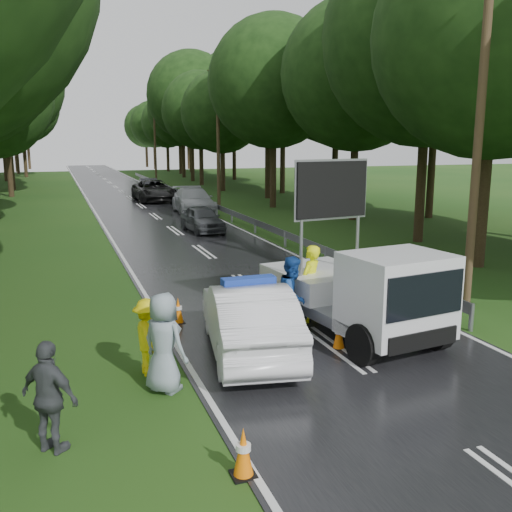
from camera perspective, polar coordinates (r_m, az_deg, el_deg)
name	(u,v)px	position (r m, az deg, el deg)	size (l,w,h in m)	color
ground	(336,349)	(13.11, 7.97, -9.19)	(160.00, 160.00, 0.00)	#194213
road	(141,206)	(41.51, -11.42, 4.94)	(7.00, 140.00, 0.02)	black
guardrail	(193,197)	(41.80, -6.34, 5.88)	(0.12, 60.06, 0.70)	gray
utility_pole_near	(480,123)	(16.88, 21.45, 12.28)	(1.40, 0.24, 10.00)	#4A3822
utility_pole_mid	(218,133)	(40.36, -3.81, 12.15)	(1.40, 0.24, 10.00)	#4A3822
utility_pole_far	(155,136)	(65.77, -10.09, 11.75)	(1.40, 0.24, 10.00)	#4A3822
police_sedan	(249,319)	(12.51, -0.74, -6.30)	(2.42, 4.95, 1.72)	white
work_truck	(361,292)	(13.66, 10.43, -3.52)	(2.91, 5.39, 4.10)	gray
barrier	(290,287)	(15.00, 3.37, -3.13)	(2.53, 0.86, 1.09)	#DDBF0C
officer	(310,284)	(14.64, 5.44, -2.80)	(0.73, 0.48, 2.01)	#F3FE0D
civilian	(293,295)	(13.73, 3.72, -3.96)	(0.93, 0.72, 1.91)	#174297
bystander_left	(148,337)	(11.61, -10.75, -7.96)	(1.01, 0.58, 1.56)	yellow
bystander_mid	(50,397)	(9.21, -19.92, -13.15)	(1.02, 0.43, 1.75)	#3D4044
bystander_right	(164,343)	(10.76, -9.21, -8.56)	(0.92, 0.60, 1.89)	gray
queue_car_first	(202,219)	(29.28, -5.39, 3.71)	(1.55, 3.86, 1.32)	#3A3D41
queue_car_second	(193,201)	(36.78, -6.27, 5.52)	(2.26, 5.55, 1.61)	#ADB0B6
queue_car_third	(154,191)	(44.43, -10.18, 6.44)	(2.67, 5.80, 1.61)	black
queue_car_fourth	(149,186)	(50.44, -10.66, 6.86)	(1.43, 4.11, 1.36)	#3B3C42
cone_near_left	(243,453)	(8.37, -1.27, -19.07)	(0.35, 0.35, 0.73)	black
cone_center	(339,335)	(13.03, 8.30, -7.81)	(0.32, 0.32, 0.67)	black
cone_far	(273,288)	(16.80, 1.73, -3.21)	(0.33, 0.33, 0.70)	black
cone_left_mid	(178,311)	(14.76, -7.79, -5.45)	(0.32, 0.32, 0.68)	black
cone_right	(367,276)	(18.37, 11.09, -2.00)	(0.38, 0.38, 0.80)	black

